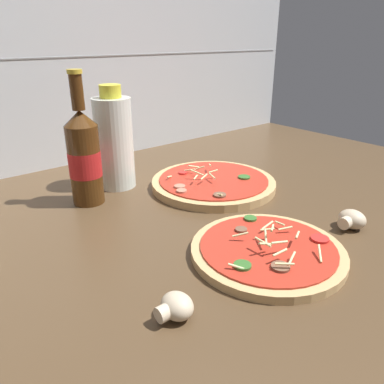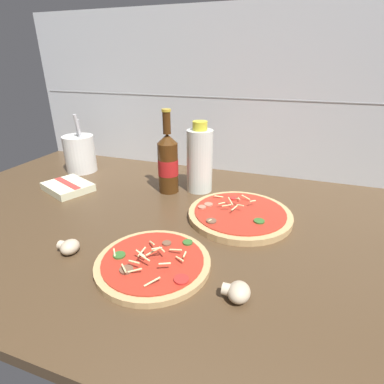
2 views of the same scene
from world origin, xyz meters
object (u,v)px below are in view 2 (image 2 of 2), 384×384
(mushroom_right, at_px, (237,292))
(utensil_crock, at_px, (80,153))
(beer_bottle, at_px, (168,163))
(pizza_near, at_px, (153,263))
(dish_towel, at_px, (68,187))
(mushroom_left, at_px, (69,247))
(pizza_far, at_px, (240,215))
(oil_bottle, at_px, (200,160))

(mushroom_right, bearing_deg, utensil_crock, 146.14)
(beer_bottle, bearing_deg, utensil_crock, 170.28)
(pizza_near, xyz_separation_m, dish_towel, (-0.45, 0.27, 0.00))
(beer_bottle, relative_size, mushroom_right, 5.17)
(mushroom_left, height_order, dish_towel, mushroom_left)
(mushroom_left, bearing_deg, pizza_near, 5.92)
(pizza_far, relative_size, dish_towel, 1.54)
(mushroom_left, xyz_separation_m, mushroom_right, (0.39, -0.02, 0.00))
(pizza_near, height_order, mushroom_right, pizza_near)
(pizza_far, xyz_separation_m, oil_bottle, (-0.17, 0.15, 0.10))
(pizza_far, distance_m, mushroom_left, 0.44)
(pizza_far, relative_size, mushroom_right, 5.49)
(mushroom_right, height_order, utensil_crock, utensil_crock)
(oil_bottle, bearing_deg, mushroom_right, -63.95)
(oil_bottle, relative_size, utensil_crock, 1.03)
(oil_bottle, relative_size, mushroom_right, 4.43)
(beer_bottle, height_order, dish_towel, beer_bottle)
(pizza_near, relative_size, oil_bottle, 1.07)
(pizza_near, height_order, oil_bottle, oil_bottle)
(pizza_near, distance_m, beer_bottle, 0.41)
(pizza_far, height_order, oil_bottle, oil_bottle)
(pizza_far, height_order, mushroom_right, pizza_far)
(pizza_far, relative_size, mushroom_left, 5.90)
(mushroom_left, height_order, mushroom_right, mushroom_right)
(mushroom_right, bearing_deg, pizza_near, 169.02)
(pizza_near, xyz_separation_m, beer_bottle, (-0.13, 0.38, 0.09))
(pizza_far, bearing_deg, pizza_near, -115.85)
(beer_bottle, bearing_deg, pizza_near, -71.26)
(pizza_far, bearing_deg, mushroom_right, -79.58)
(pizza_near, relative_size, utensil_crock, 1.09)
(mushroom_left, height_order, utensil_crock, utensil_crock)
(utensil_crock, distance_m, dish_towel, 0.20)
(mushroom_left, bearing_deg, mushroom_right, -2.34)
(pizza_near, distance_m, utensil_crock, 0.69)
(pizza_near, height_order, utensil_crock, utensil_crock)
(oil_bottle, xyz_separation_m, utensil_crock, (-0.49, 0.02, -0.03))
(mushroom_right, distance_m, utensil_crock, 0.86)
(beer_bottle, xyz_separation_m, utensil_crock, (-0.40, 0.07, -0.03))
(utensil_crock, bearing_deg, oil_bottle, -2.84)
(beer_bottle, height_order, utensil_crock, beer_bottle)
(dish_towel, bearing_deg, mushroom_right, -25.63)
(mushroom_left, xyz_separation_m, utensil_crock, (-0.33, 0.46, 0.05))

